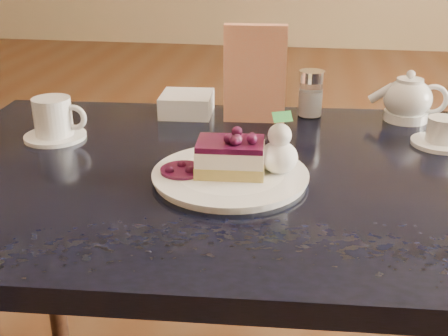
# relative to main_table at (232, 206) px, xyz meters

# --- Properties ---
(main_table) EXTENTS (1.16, 0.81, 0.70)m
(main_table) POSITION_rel_main_table_xyz_m (0.00, 0.00, 0.00)
(main_table) COLOR black
(main_table) RESTS_ON ground
(dessert_plate) EXTENTS (0.25, 0.25, 0.01)m
(dessert_plate) POSITION_rel_main_table_xyz_m (0.00, -0.05, 0.08)
(dessert_plate) COLOR white
(dessert_plate) RESTS_ON main_table
(cheesecake_slice) EXTENTS (0.12, 0.09, 0.06)m
(cheesecake_slice) POSITION_rel_main_table_xyz_m (0.00, -0.05, 0.11)
(cheesecake_slice) COLOR gold
(cheesecake_slice) RESTS_ON dessert_plate
(whipped_cream) EXTENTS (0.06, 0.06, 0.06)m
(whipped_cream) POSITION_rel_main_table_xyz_m (0.08, -0.03, 0.11)
(whipped_cream) COLOR white
(whipped_cream) RESTS_ON dessert_plate
(berry_sauce) EXTENTS (0.07, 0.07, 0.01)m
(berry_sauce) POSITION_rel_main_table_xyz_m (-0.08, -0.06, 0.09)
(berry_sauce) COLOR #33031E
(berry_sauce) RESTS_ON dessert_plate
(coffee_set) EXTENTS (0.13, 0.12, 0.08)m
(coffee_set) POSITION_rel_main_table_xyz_m (-0.37, 0.10, 0.11)
(coffee_set) COLOR white
(coffee_set) RESTS_ON main_table
(tea_set) EXTENTS (0.20, 0.25, 0.10)m
(tea_set) POSITION_rel_main_table_xyz_m (0.35, 0.29, 0.11)
(tea_set) COLOR white
(tea_set) RESTS_ON main_table
(menu_card) EXTENTS (0.13, 0.04, 0.21)m
(menu_card) POSITION_rel_main_table_xyz_m (0.01, 0.27, 0.18)
(menu_card) COLOR #CDB291
(menu_card) RESTS_ON main_table
(sugar_shaker) EXTENTS (0.06, 0.06, 0.10)m
(sugar_shaker) POSITION_rel_main_table_xyz_m (0.13, 0.32, 0.13)
(sugar_shaker) COLOR white
(sugar_shaker) RESTS_ON main_table
(napkin_stack) EXTENTS (0.12, 0.12, 0.05)m
(napkin_stack) POSITION_rel_main_table_xyz_m (-0.14, 0.29, 0.10)
(napkin_stack) COLOR white
(napkin_stack) RESTS_ON main_table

